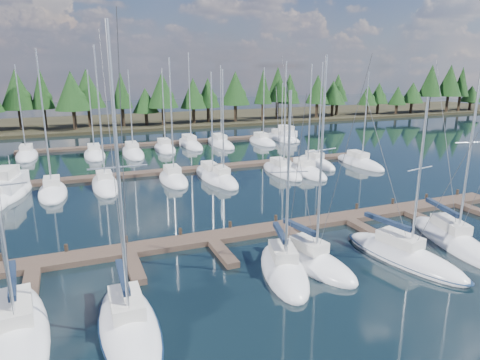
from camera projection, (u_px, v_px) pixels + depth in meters
name	position (u px, v px, depth m)	size (l,w,h in m)	color
ground	(229.00, 190.00, 45.02)	(260.00, 260.00, 0.00)	black
far_shore	(139.00, 121.00, 98.76)	(220.00, 30.00, 0.60)	black
main_dock	(285.00, 230.00, 33.63)	(44.00, 6.13, 0.90)	#49382D
back_docks	(182.00, 154.00, 62.53)	(50.00, 21.80, 0.40)	#49382D
front_sailboat_0	(18.00, 331.00, 20.64)	(3.76, 10.38, 14.03)	silver
front_sailboat_1	(129.00, 326.00, 21.06)	(2.99, 9.26, 15.32)	silver
front_sailboat_2	(284.00, 269.00, 26.93)	(4.56, 8.18, 12.20)	silver
front_sailboat_3	(312.00, 261.00, 28.06)	(4.11, 7.96, 14.11)	silver
front_sailboat_4	(404.00, 256.00, 28.88)	(4.62, 9.94, 11.69)	silver
front_sailboat_5	(452.00, 240.00, 31.49)	(4.87, 10.20, 13.90)	silver
back_sailboat_rows	(194.00, 159.00, 58.69)	(45.18, 33.14, 15.52)	silver
motor_yacht_left	(9.00, 190.00, 43.24)	(5.29, 10.01, 4.77)	silver
motor_yacht_right	(285.00, 137.00, 75.93)	(3.59, 8.66, 4.21)	silver
tree_line	(131.00, 93.00, 87.27)	(185.10, 12.05, 12.50)	black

